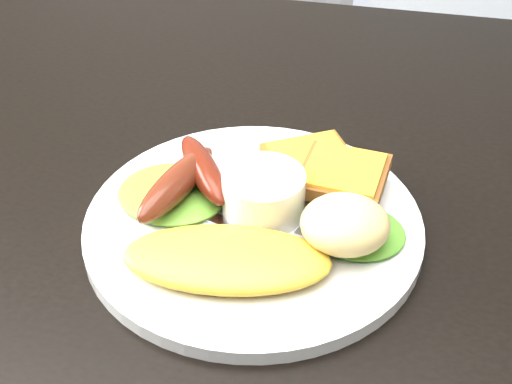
% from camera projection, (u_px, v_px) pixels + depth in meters
% --- Properties ---
extents(dining_table, '(1.20, 0.80, 0.04)m').
position_uv_depth(dining_table, '(291.00, 207.00, 0.63)').
color(dining_table, black).
rests_on(dining_table, ground).
extents(dining_chair, '(0.47, 0.47, 0.05)m').
position_uv_depth(dining_chair, '(458.00, 94.00, 1.34)').
color(dining_chair, tan).
rests_on(dining_chair, ground).
extents(plate, '(0.27, 0.27, 0.01)m').
position_uv_depth(plate, '(253.00, 225.00, 0.58)').
color(plate, white).
rests_on(plate, dining_table).
extents(lettuce_left, '(0.10, 0.09, 0.01)m').
position_uv_depth(lettuce_left, '(173.00, 193.00, 0.59)').
color(lettuce_left, '#5E921E').
rests_on(lettuce_left, plate).
extents(lettuce_right, '(0.08, 0.07, 0.01)m').
position_uv_depth(lettuce_right, '(357.00, 232.00, 0.55)').
color(lettuce_right, '#4A9225').
rests_on(lettuce_right, plate).
extents(omelette, '(0.16, 0.09, 0.02)m').
position_uv_depth(omelette, '(227.00, 259.00, 0.52)').
color(omelette, yellow).
rests_on(omelette, plate).
extents(sausage_a, '(0.05, 0.11, 0.03)m').
position_uv_depth(sausage_a, '(177.00, 183.00, 0.58)').
color(sausage_a, maroon).
rests_on(sausage_a, lettuce_left).
extents(sausage_b, '(0.07, 0.10, 0.02)m').
position_uv_depth(sausage_b, '(203.00, 169.00, 0.59)').
color(sausage_b, maroon).
rests_on(sausage_b, lettuce_left).
extents(ramekin, '(0.07, 0.07, 0.04)m').
position_uv_depth(ramekin, '(264.00, 195.00, 0.57)').
color(ramekin, white).
rests_on(ramekin, plate).
extents(toast_a, '(0.10, 0.10, 0.01)m').
position_uv_depth(toast_a, '(312.00, 164.00, 0.62)').
color(toast_a, brown).
rests_on(toast_a, plate).
extents(toast_b, '(0.08, 0.08, 0.01)m').
position_uv_depth(toast_b, '(343.00, 176.00, 0.59)').
color(toast_b, brown).
rests_on(toast_b, toast_a).
extents(potato_salad, '(0.08, 0.07, 0.04)m').
position_uv_depth(potato_salad, '(345.00, 224.00, 0.53)').
color(potato_salad, beige).
rests_on(potato_salad, lettuce_right).
extents(fork, '(0.14, 0.06, 0.00)m').
position_uv_depth(fork, '(212.00, 218.00, 0.57)').
color(fork, '#ADAFB7').
rests_on(fork, plate).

